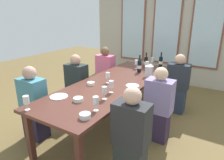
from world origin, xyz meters
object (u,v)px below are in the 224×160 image
Objects in this scene: tasting_bowl_0 at (78,99)px; wine_glass_6 at (136,63)px; white_plate_1 at (132,86)px; wine_glass_2 at (104,91)px; tasting_bowl_1 at (85,116)px; wine_glass_5 at (108,76)px; wine_glass_8 at (150,67)px; wine_bottle_2 at (139,66)px; white_plate_0 at (59,97)px; seated_person_2 at (34,105)px; wine_glass_7 at (111,84)px; tasting_bowl_2 at (91,84)px; seated_person_5 at (159,107)px; wine_glass_4 at (96,101)px; wine_glass_1 at (147,64)px; seated_person_1 at (177,85)px; seated_person_4 at (77,86)px; metal_pitcher at (149,71)px; wine_bottle_1 at (161,61)px; dining_table at (113,86)px; wine_glass_0 at (26,101)px; seated_person_3 at (131,138)px; wine_glass_3 at (152,60)px; wine_bottle_0 at (146,62)px; seated_person_0 at (105,73)px.

tasting_bowl_0 is 0.72× the size of wine_glass_6.
wine_glass_2 is at bearing -98.36° from white_plate_1.
wine_glass_5 reaches higher than tasting_bowl_1.
white_plate_1 is at bearing -88.54° from wine_glass_8.
white_plate_1 is at bearing 81.64° from wine_glass_2.
wine_bottle_2 reaches higher than wine_glass_6.
wine_bottle_2 is at bearing 75.43° from white_plate_0.
wine_glass_7 is at bearing 29.68° from seated_person_2.
white_plate_1 is 0.64m from tasting_bowl_2.
seated_person_5 reaches higher than white_plate_1.
wine_glass_7 reaches higher than tasting_bowl_2.
wine_glass_5 is at bearing 118.84° from wine_glass_2.
wine_glass_4 is 1.00× the size of wine_glass_7.
wine_glass_1 is 0.16× the size of seated_person_1.
seated_person_4 is at bearing 90.00° from seated_person_2.
seated_person_2 is (-1.15, -1.53, -0.31)m from metal_pitcher.
white_plate_0 is at bearing -98.09° from tasting_bowl_2.
seated_person_2 is (-1.12, -2.27, -0.33)m from wine_bottle_1.
white_plate_0 is 0.74× the size of wine_bottle_2.
dining_table is 1.37m from wine_bottle_1.
tasting_bowl_1 is at bearing 16.07° from wine_glass_0.
seated_person_3 is at bearing -68.23° from wine_bottle_2.
white_plate_0 is 1.38× the size of wine_glass_7.
wine_bottle_1 is 1.76× the size of wine_glass_8.
wine_glass_2 is at bearing -35.31° from tasting_bowl_2.
wine_glass_2 is (0.48, -0.34, 0.09)m from tasting_bowl_2.
wine_glass_5 is 1.04m from wine_glass_6.
metal_pitcher is 0.31m from wine_bottle_2.
seated_person_3 is (0.59, -0.54, -0.34)m from wine_glass_7.
wine_glass_3 is (-0.10, 1.96, -0.00)m from wine_glass_2.
white_plate_0 is at bearing -120.25° from seated_person_1.
wine_glass_4 is at bearing -75.80° from wine_glass_7.
wine_bottle_0 is at bearing 120.84° from seated_person_5.
wine_glass_6 is at bearing 127.45° from wine_bottle_2.
tasting_bowl_1 is 0.55m from seated_person_3.
tasting_bowl_1 is 2.40m from seated_person_0.
tasting_bowl_2 is at bearing -108.11° from wine_bottle_2.
wine_glass_7 is (0.43, -0.09, 0.10)m from tasting_bowl_2.
white_plate_0 is at bearing -105.19° from wine_glass_1.
wine_glass_3 is (0.05, 0.21, -0.00)m from wine_bottle_0.
white_plate_1 is at bearing -81.70° from wine_glass_3.
seated_person_3 reaches higher than wine_glass_3.
tasting_bowl_1 is 1.17m from seated_person_2.
wine_glass_2 reaches higher than white_plate_1.
tasting_bowl_2 reaches higher than dining_table.
wine_glass_3 is at bearing 92.96° from wine_glass_2.
seated_person_3 reaches higher than wine_bottle_0.
wine_bottle_1 is at bearing 68.31° from wine_glass_1.
seated_person_3 reaches higher than white_plate_1.
seated_person_0 is at bearing 113.34° from tasting_bowl_0.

